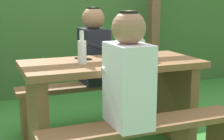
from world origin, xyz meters
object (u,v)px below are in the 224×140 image
(bench_near, at_px, (144,140))
(drinking_glass, at_px, (150,55))
(bottle_left, at_px, (119,50))
(person_white_shirt, at_px, (128,74))
(cell_phone, at_px, (83,59))
(picnic_table, at_px, (112,91))
(person_black_coat, at_px, (94,49))
(bench_far, at_px, (90,96))
(bottle_center, at_px, (82,51))
(bottle_right, at_px, (141,48))

(bench_near, bearing_deg, drinking_glass, 58.30)
(bottle_left, bearing_deg, person_white_shirt, -106.71)
(bench_near, bearing_deg, bottle_left, 86.90)
(person_white_shirt, bearing_deg, cell_phone, 95.79)
(bench_near, height_order, person_white_shirt, person_white_shirt)
(picnic_table, distance_m, bottle_left, 0.35)
(drinking_glass, bearing_deg, person_black_coat, 108.61)
(person_white_shirt, relative_size, bottle_left, 3.24)
(bench_far, xyz_separation_m, bottle_left, (0.03, -0.65, 0.53))
(bench_far, bearing_deg, bench_near, -90.00)
(person_white_shirt, bearing_deg, picnic_table, 78.21)
(picnic_table, relative_size, drinking_glass, 15.05)
(picnic_table, distance_m, bench_far, 0.59)
(bench_near, xyz_separation_m, drinking_glass, (0.27, 0.43, 0.48))
(drinking_glass, relative_size, bottle_left, 0.42)
(picnic_table, bearing_deg, bottle_center, -173.12)
(drinking_glass, height_order, bottle_left, bottle_left)
(bottle_left, bearing_deg, bench_near, -93.10)
(person_white_shirt, height_order, cell_phone, person_white_shirt)
(person_black_coat, height_order, bottle_left, person_black_coat)
(bottle_right, xyz_separation_m, cell_phone, (-0.45, 0.14, -0.08))
(drinking_glass, bearing_deg, cell_phone, 148.54)
(person_black_coat, xyz_separation_m, bottle_center, (-0.29, -0.59, 0.08))
(bench_far, relative_size, cell_phone, 10.00)
(picnic_table, height_order, person_white_shirt, person_white_shirt)
(picnic_table, bearing_deg, bottle_left, -72.93)
(person_white_shirt, xyz_separation_m, bottle_left, (0.14, 0.47, 0.07))
(person_black_coat, bearing_deg, bottle_left, -91.08)
(picnic_table, bearing_deg, bottle_right, 2.91)
(person_black_coat, bearing_deg, bottle_center, -116.29)
(bench_far, bearing_deg, bottle_right, -64.44)
(bench_near, distance_m, cell_phone, 0.86)
(bottle_center, height_order, cell_phone, bottle_center)
(drinking_glass, bearing_deg, bottle_left, 170.05)
(bottle_left, relative_size, bottle_center, 0.90)
(person_black_coat, bearing_deg, bench_near, -91.94)
(picnic_table, xyz_separation_m, bench_far, (0.00, 0.56, -0.19))
(person_black_coat, relative_size, bottle_left, 3.24)
(bench_far, bearing_deg, drinking_glass, -68.68)
(bench_far, xyz_separation_m, person_white_shirt, (-0.12, -1.12, 0.46))
(bench_near, bearing_deg, person_white_shirt, 178.37)
(picnic_table, relative_size, cell_phone, 10.00)
(bench_far, bearing_deg, bottle_center, -113.13)
(bench_near, height_order, bottle_right, bottle_right)
(bench_far, distance_m, drinking_glass, 0.88)
(picnic_table, distance_m, bench_near, 0.59)
(picnic_table, bearing_deg, person_black_coat, 86.11)
(picnic_table, xyz_separation_m, bottle_right, (0.26, 0.01, 0.33))
(bench_near, height_order, drinking_glass, drinking_glass)
(person_white_shirt, height_order, bottle_left, person_white_shirt)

